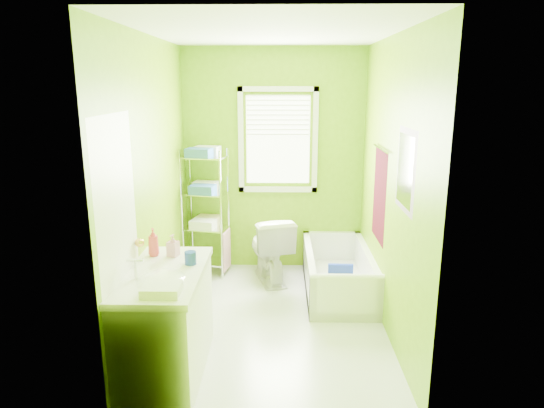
{
  "coord_description": "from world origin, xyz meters",
  "views": [
    {
      "loc": [
        0.09,
        -4.2,
        2.19
      ],
      "look_at": [
        0.0,
        0.25,
        1.08
      ],
      "focal_mm": 32.0,
      "sensor_mm": 36.0,
      "label": 1
    }
  ],
  "objects_px": {
    "bathtub": "(338,278)",
    "toilet": "(270,248)",
    "vanity": "(166,320)",
    "wire_shelf_unit": "(206,198)"
  },
  "relations": [
    {
      "from": "bathtub",
      "to": "wire_shelf_unit",
      "type": "height_order",
      "value": "wire_shelf_unit"
    },
    {
      "from": "bathtub",
      "to": "wire_shelf_unit",
      "type": "distance_m",
      "value": 1.75
    },
    {
      "from": "toilet",
      "to": "wire_shelf_unit",
      "type": "distance_m",
      "value": 0.93
    },
    {
      "from": "vanity",
      "to": "bathtub",
      "type": "bearing_deg",
      "value": 46.2
    },
    {
      "from": "bathtub",
      "to": "vanity",
      "type": "distance_m",
      "value": 2.16
    },
    {
      "from": "toilet",
      "to": "wire_shelf_unit",
      "type": "relative_size",
      "value": 0.51
    },
    {
      "from": "vanity",
      "to": "wire_shelf_unit",
      "type": "xyz_separation_m",
      "value": [
        0.0,
        2.08,
        0.46
      ]
    },
    {
      "from": "bathtub",
      "to": "toilet",
      "type": "xyz_separation_m",
      "value": [
        -0.74,
        0.31,
        0.23
      ]
    },
    {
      "from": "bathtub",
      "to": "vanity",
      "type": "relative_size",
      "value": 1.32
    },
    {
      "from": "toilet",
      "to": "vanity",
      "type": "distance_m",
      "value": 2.0
    }
  ]
}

